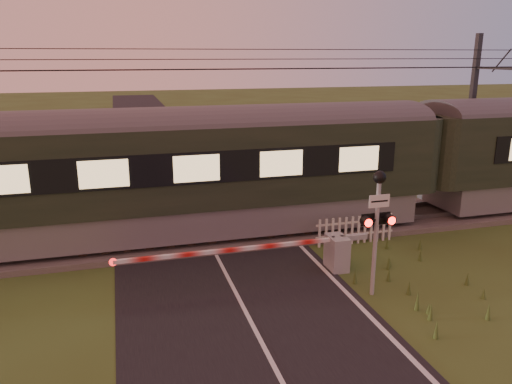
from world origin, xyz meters
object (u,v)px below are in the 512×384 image
object	(u,v)px
boom_gate	(324,252)
picket_fence	(355,230)
crossing_signal	(377,211)
train	(420,157)
catenary_mast	(472,114)

from	to	relation	value
boom_gate	picket_fence	xyz separation A→B (m)	(1.82, 1.68, -0.10)
crossing_signal	picket_fence	world-z (taller)	crossing_signal
train	boom_gate	distance (m)	6.59
crossing_signal	catenary_mast	distance (m)	11.38
crossing_signal	catenary_mast	xyz separation A→B (m)	(8.46, 7.50, 1.29)
train	catenary_mast	bearing A→B (deg)	30.20
train	picket_fence	bearing A→B (deg)	-151.19
catenary_mast	crossing_signal	bearing A→B (deg)	-138.44
boom_gate	picket_fence	distance (m)	2.48
train	crossing_signal	size ratio (longest dim) A/B	13.34
boom_gate	crossing_signal	xyz separation A→B (m)	(0.63, -1.70, 1.67)
catenary_mast	train	bearing A→B (deg)	-149.80
boom_gate	catenary_mast	xyz separation A→B (m)	(9.08, 5.80, 2.96)
train	catenary_mast	xyz separation A→B (m)	(3.82, 2.23, 1.23)
boom_gate	crossing_signal	world-z (taller)	crossing_signal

